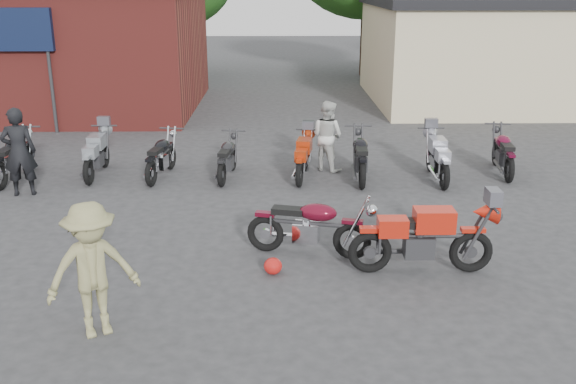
{
  "coord_description": "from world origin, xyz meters",
  "views": [
    {
      "loc": [
        -0.09,
        -8.96,
        4.33
      ],
      "look_at": [
        0.08,
        1.4,
        0.9
      ],
      "focal_mm": 40.0,
      "sensor_mm": 36.0,
      "label": 1
    }
  ],
  "objects_px": {
    "row_bike_1": "(96,152)",
    "row_bike_4": "(304,155)",
    "sportbike": "(425,235)",
    "row_bike_7": "(503,150)",
    "person_tan": "(92,270)",
    "row_bike_2": "(161,154)",
    "row_bike_3": "(227,156)",
    "row_bike_5": "(360,154)",
    "row_bike_6": "(438,156)",
    "vintage_motorcycle": "(311,223)",
    "row_bike_0": "(13,155)",
    "person_light": "(327,136)",
    "person_dark": "(19,152)",
    "helmet": "(273,266)"
  },
  "relations": [
    {
      "from": "person_dark",
      "to": "row_bike_6",
      "type": "xyz_separation_m",
      "value": [
        9.0,
        0.92,
        -0.37
      ]
    },
    {
      "from": "row_bike_7",
      "to": "row_bike_6",
      "type": "bearing_deg",
      "value": 113.48
    },
    {
      "from": "row_bike_3",
      "to": "row_bike_4",
      "type": "xyz_separation_m",
      "value": [
        1.74,
        -0.03,
        0.01
      ]
    },
    {
      "from": "row_bike_0",
      "to": "row_bike_6",
      "type": "relative_size",
      "value": 1.02
    },
    {
      "from": "sportbike",
      "to": "row_bike_2",
      "type": "relative_size",
      "value": 1.15
    },
    {
      "from": "person_dark",
      "to": "row_bike_0",
      "type": "height_order",
      "value": "person_dark"
    },
    {
      "from": "person_tan",
      "to": "row_bike_2",
      "type": "height_order",
      "value": "person_tan"
    },
    {
      "from": "row_bike_1",
      "to": "row_bike_5",
      "type": "distance_m",
      "value": 6.07
    },
    {
      "from": "person_tan",
      "to": "row_bike_7",
      "type": "bearing_deg",
      "value": 16.82
    },
    {
      "from": "row_bike_7",
      "to": "sportbike",
      "type": "bearing_deg",
      "value": 157.36
    },
    {
      "from": "helmet",
      "to": "row_bike_1",
      "type": "height_order",
      "value": "row_bike_1"
    },
    {
      "from": "sportbike",
      "to": "row_bike_7",
      "type": "relative_size",
      "value": 1.11
    },
    {
      "from": "person_light",
      "to": "row_bike_3",
      "type": "distance_m",
      "value": 2.42
    },
    {
      "from": "row_bike_0",
      "to": "row_bike_1",
      "type": "height_order",
      "value": "row_bike_0"
    },
    {
      "from": "row_bike_5",
      "to": "row_bike_7",
      "type": "height_order",
      "value": "row_bike_5"
    },
    {
      "from": "row_bike_3",
      "to": "row_bike_7",
      "type": "relative_size",
      "value": 0.93
    },
    {
      "from": "sportbike",
      "to": "row_bike_2",
      "type": "xyz_separation_m",
      "value": [
        -4.92,
        5.18,
        -0.08
      ]
    },
    {
      "from": "row_bike_0",
      "to": "row_bike_2",
      "type": "bearing_deg",
      "value": -85.85
    },
    {
      "from": "sportbike",
      "to": "row_bike_0",
      "type": "xyz_separation_m",
      "value": [
        -8.22,
        5.02,
        -0.04
      ]
    },
    {
      "from": "sportbike",
      "to": "row_bike_1",
      "type": "bearing_deg",
      "value": 140.66
    },
    {
      "from": "person_tan",
      "to": "row_bike_0",
      "type": "relative_size",
      "value": 0.88
    },
    {
      "from": "person_light",
      "to": "row_bike_0",
      "type": "bearing_deg",
      "value": 43.9
    },
    {
      "from": "row_bike_2",
      "to": "row_bike_6",
      "type": "distance_m",
      "value": 6.29
    },
    {
      "from": "row_bike_1",
      "to": "row_bike_4",
      "type": "relative_size",
      "value": 1.05
    },
    {
      "from": "row_bike_1",
      "to": "row_bike_3",
      "type": "relative_size",
      "value": 1.07
    },
    {
      "from": "row_bike_3",
      "to": "vintage_motorcycle",
      "type": "bearing_deg",
      "value": -152.34
    },
    {
      "from": "vintage_motorcycle",
      "to": "person_tan",
      "type": "bearing_deg",
      "value": -125.76
    },
    {
      "from": "person_tan",
      "to": "row_bike_1",
      "type": "height_order",
      "value": "person_tan"
    },
    {
      "from": "person_light",
      "to": "row_bike_4",
      "type": "distance_m",
      "value": 0.92
    },
    {
      "from": "person_light",
      "to": "row_bike_0",
      "type": "height_order",
      "value": "person_light"
    },
    {
      "from": "row_bike_4",
      "to": "row_bike_7",
      "type": "distance_m",
      "value": 4.69
    },
    {
      "from": "vintage_motorcycle",
      "to": "person_light",
      "type": "bearing_deg",
      "value": 96.72
    },
    {
      "from": "row_bike_2",
      "to": "row_bike_7",
      "type": "height_order",
      "value": "row_bike_7"
    },
    {
      "from": "row_bike_2",
      "to": "person_tan",
      "type": "bearing_deg",
      "value": -168.0
    },
    {
      "from": "row_bike_1",
      "to": "row_bike_5",
      "type": "xyz_separation_m",
      "value": [
        6.06,
        -0.37,
        0.03
      ]
    },
    {
      "from": "helmet",
      "to": "row_bike_4",
      "type": "height_order",
      "value": "row_bike_4"
    },
    {
      "from": "vintage_motorcycle",
      "to": "row_bike_6",
      "type": "xyz_separation_m",
      "value": [
        3.08,
        4.18,
        -0.01
      ]
    },
    {
      "from": "row_bike_0",
      "to": "row_bike_1",
      "type": "distance_m",
      "value": 1.81
    },
    {
      "from": "sportbike",
      "to": "person_tan",
      "type": "xyz_separation_m",
      "value": [
        -4.56,
        -1.75,
        0.26
      ]
    },
    {
      "from": "row_bike_3",
      "to": "row_bike_5",
      "type": "distance_m",
      "value": 3.03
    },
    {
      "from": "person_light",
      "to": "row_bike_7",
      "type": "bearing_deg",
      "value": -146.7
    },
    {
      "from": "row_bike_4",
      "to": "row_bike_6",
      "type": "distance_m",
      "value": 3.03
    },
    {
      "from": "row_bike_0",
      "to": "row_bike_7",
      "type": "height_order",
      "value": "row_bike_0"
    },
    {
      "from": "sportbike",
      "to": "row_bike_0",
      "type": "height_order",
      "value": "sportbike"
    },
    {
      "from": "row_bike_6",
      "to": "row_bike_4",
      "type": "bearing_deg",
      "value": 87.33
    },
    {
      "from": "row_bike_1",
      "to": "row_bike_4",
      "type": "xyz_separation_m",
      "value": [
        4.78,
        -0.27,
        -0.03
      ]
    },
    {
      "from": "person_tan",
      "to": "row_bike_4",
      "type": "bearing_deg",
      "value": 40.59
    },
    {
      "from": "row_bike_5",
      "to": "vintage_motorcycle",
      "type": "bearing_deg",
      "value": 165.87
    },
    {
      "from": "person_tan",
      "to": "row_bike_1",
      "type": "xyz_separation_m",
      "value": [
        -1.87,
        7.08,
        -0.33
      ]
    },
    {
      "from": "row_bike_6",
      "to": "row_bike_2",
      "type": "bearing_deg",
      "value": 88.3
    }
  ]
}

